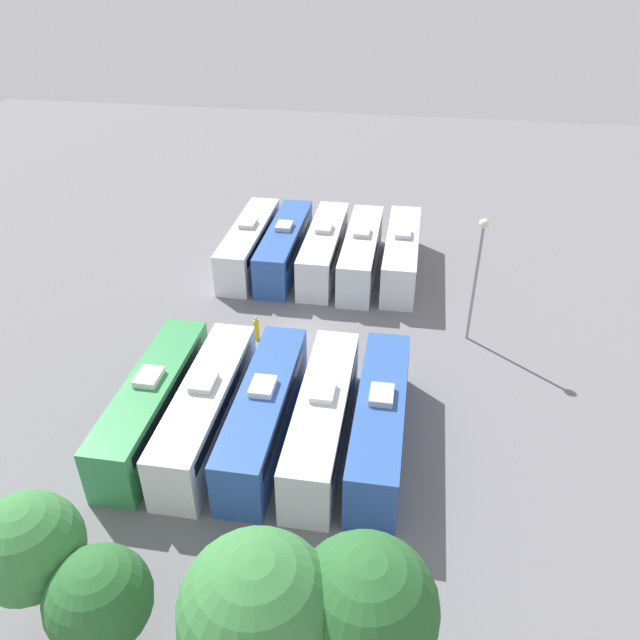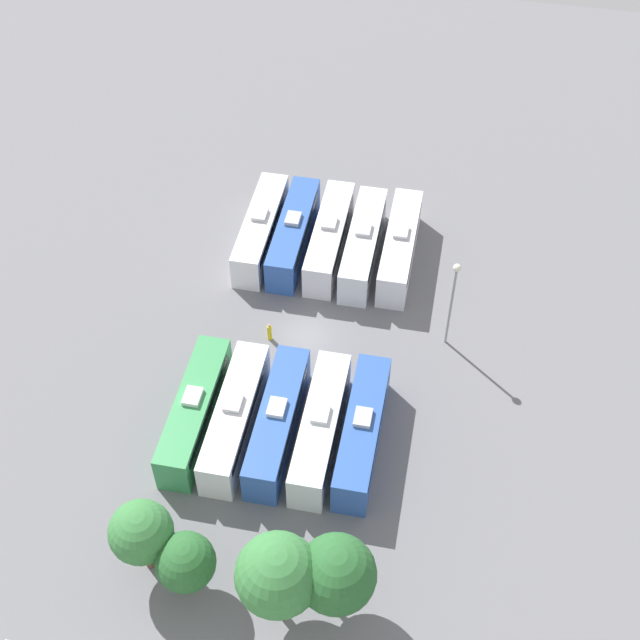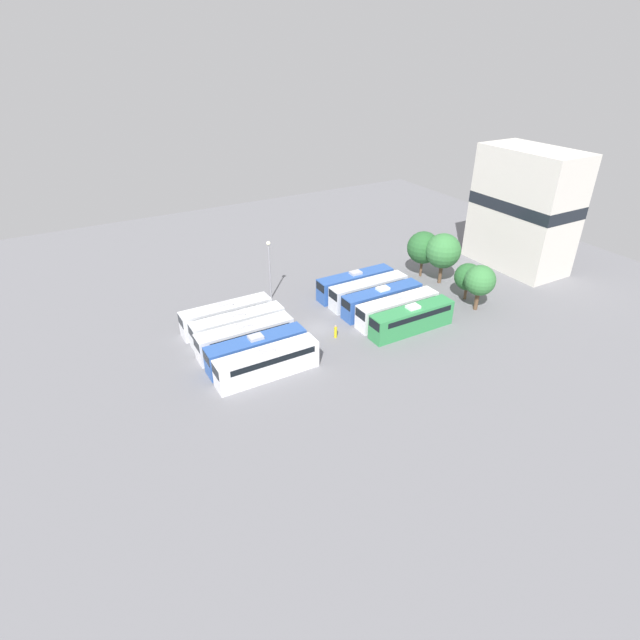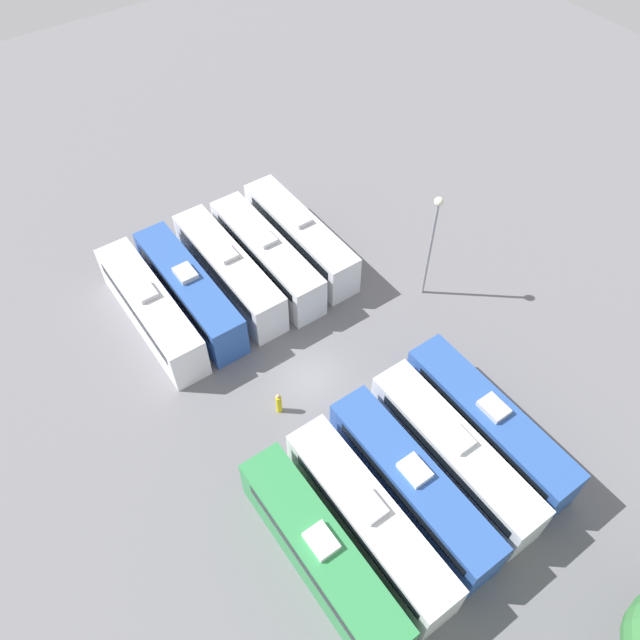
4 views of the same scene
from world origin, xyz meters
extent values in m
plane|color=slate|center=(0.00, 0.00, 0.00)|extent=(114.26, 114.26, 0.00)
cube|color=silver|center=(-6.07, -9.96, 1.63)|extent=(2.43, 11.59, 3.25)
cube|color=black|center=(-6.07, -9.67, 2.54)|extent=(2.47, 9.85, 0.72)
cube|color=black|center=(-6.07, -15.74, 2.53)|extent=(2.14, 0.08, 1.14)
cube|color=#B2B2B7|center=(-6.07, -9.96, 3.43)|extent=(1.20, 1.60, 0.35)
cube|color=silver|center=(-2.95, -9.65, 1.63)|extent=(2.43, 11.59, 3.25)
cube|color=black|center=(-2.95, -9.37, 2.54)|extent=(2.47, 9.85, 0.72)
cube|color=black|center=(-2.95, -15.44, 2.53)|extent=(2.14, 0.08, 1.14)
cube|color=#B2B2B7|center=(-2.95, -9.65, 3.43)|extent=(1.20, 1.60, 0.35)
cube|color=silver|center=(0.02, -9.92, 1.63)|extent=(2.43, 11.59, 3.25)
cube|color=black|center=(0.02, -9.63, 2.54)|extent=(2.47, 9.85, 0.72)
cube|color=black|center=(0.02, -15.70, 2.53)|extent=(2.14, 0.08, 1.14)
cube|color=#B2B2B7|center=(0.02, -9.92, 3.43)|extent=(1.20, 1.60, 0.35)
cube|color=#2D56A8|center=(3.17, -9.84, 1.63)|extent=(2.43, 11.59, 3.25)
cube|color=black|center=(3.17, -9.55, 2.54)|extent=(2.47, 9.85, 0.72)
cube|color=black|center=(3.17, -15.62, 2.53)|extent=(2.14, 0.08, 1.14)
cube|color=#B2B2B7|center=(3.17, -9.84, 3.43)|extent=(1.20, 1.60, 0.35)
cube|color=white|center=(6.06, -9.83, 1.63)|extent=(2.43, 11.59, 3.25)
cube|color=black|center=(6.06, -9.54, 2.54)|extent=(2.47, 9.85, 0.72)
cube|color=black|center=(6.06, -15.62, 2.53)|extent=(2.14, 0.08, 1.14)
cube|color=#B2B2B7|center=(6.06, -9.83, 3.43)|extent=(1.20, 1.60, 0.35)
cube|color=#2D56A8|center=(-5.97, 9.44, 1.63)|extent=(2.43, 11.59, 3.25)
cube|color=black|center=(-5.97, 9.73, 2.54)|extent=(2.47, 9.85, 0.72)
cube|color=black|center=(-5.97, 3.65, 2.53)|extent=(2.14, 0.08, 1.14)
cube|color=#B2B2B7|center=(-5.97, 9.44, 3.43)|extent=(1.20, 1.60, 0.35)
cube|color=silver|center=(-3.01, 9.70, 1.63)|extent=(2.43, 11.59, 3.25)
cube|color=black|center=(-3.01, 9.99, 2.54)|extent=(2.47, 9.85, 0.72)
cube|color=black|center=(-3.01, 3.91, 2.53)|extent=(2.14, 0.08, 1.14)
cube|color=silver|center=(-3.01, 9.70, 3.43)|extent=(1.20, 1.60, 0.35)
cube|color=#2D56A8|center=(0.10, 9.75, 1.63)|extent=(2.43, 11.59, 3.25)
cube|color=black|center=(0.10, 10.04, 2.54)|extent=(2.47, 9.85, 0.72)
cube|color=black|center=(0.10, 3.97, 2.53)|extent=(2.14, 0.08, 1.14)
cube|color=white|center=(0.10, 9.75, 3.43)|extent=(1.20, 1.60, 0.35)
cube|color=white|center=(3.19, 9.95, 1.63)|extent=(2.43, 11.59, 3.25)
cube|color=black|center=(3.19, 10.23, 2.54)|extent=(2.47, 9.85, 0.72)
cube|color=black|center=(3.19, 4.16, 2.53)|extent=(2.14, 0.08, 1.14)
cube|color=#B2B2B7|center=(3.19, 9.95, 3.43)|extent=(1.20, 1.60, 0.35)
cube|color=#338C4C|center=(6.18, 9.95, 1.63)|extent=(2.43, 11.59, 3.25)
cube|color=black|center=(6.18, 10.24, 2.54)|extent=(2.47, 9.85, 0.72)
cube|color=black|center=(6.18, 4.16, 2.53)|extent=(2.14, 0.08, 1.14)
cube|color=white|center=(6.18, 9.95, 3.43)|extent=(1.20, 1.60, 0.35)
cylinder|color=gold|center=(2.83, 0.80, 0.74)|extent=(0.36, 0.36, 1.48)
sphere|color=tan|center=(2.83, 0.80, 1.60)|extent=(0.24, 0.24, 0.24)
cylinder|color=gray|center=(-10.95, -1.57, 4.05)|extent=(0.20, 0.20, 8.09)
sphere|color=#EAE5C6|center=(-10.95, -1.57, 8.27)|extent=(0.60, 0.60, 0.60)
sphere|color=#28602D|center=(-6.33, 21.87, 4.71)|extent=(4.90, 4.90, 4.90)
sphere|color=#387A3D|center=(-2.99, 22.78, 5.14)|extent=(5.16, 5.16, 5.16)
cylinder|color=brown|center=(2.97, 22.25, 1.06)|extent=(0.40, 0.40, 2.12)
sphere|color=#28602D|center=(2.97, 22.25, 3.45)|extent=(3.81, 3.81, 3.81)
cylinder|color=brown|center=(6.01, 21.28, 1.47)|extent=(0.55, 0.55, 2.93)
sphere|color=#387A3D|center=(6.01, 21.28, 4.36)|extent=(4.10, 4.10, 4.10)
camera|label=1|loc=(-6.82, 33.92, 23.57)|focal=35.00mm
camera|label=2|loc=(-9.97, 45.53, 53.93)|focal=50.00mm
camera|label=3|loc=(47.74, -27.03, 32.37)|focal=28.00mm
camera|label=4|loc=(12.62, 18.90, 33.10)|focal=35.00mm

